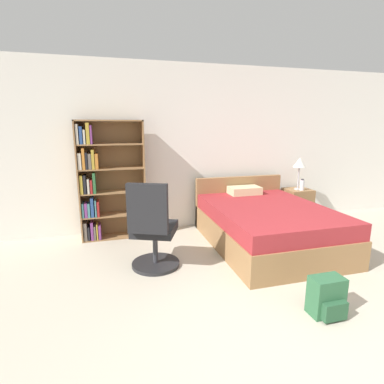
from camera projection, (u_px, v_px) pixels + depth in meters
name	position (u px, v px, depth m)	size (l,w,h in m)	color
ground_plane	(344.00, 360.00, 2.16)	(14.00, 14.00, 0.00)	#BCB29E
wall_back	(207.00, 148.00, 4.92)	(9.00, 0.06, 2.60)	white
bookshelf	(103.00, 181.00, 4.35)	(0.94, 0.29, 1.73)	olive
bed	(265.00, 224.00, 4.23)	(1.50, 2.04, 0.83)	olive
office_chair	(153.00, 232.00, 3.44)	(0.64, 0.69, 1.06)	#232326
nightstand	(297.00, 205.00, 5.27)	(0.42, 0.42, 0.58)	olive
table_lamp	(300.00, 164.00, 5.08)	(0.21, 0.21, 0.55)	#B2B2B7
water_bottle	(302.00, 185.00, 5.09)	(0.07, 0.07, 0.20)	silver
backpack_green	(327.00, 297.00, 2.65)	(0.29, 0.24, 0.35)	#2D603D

